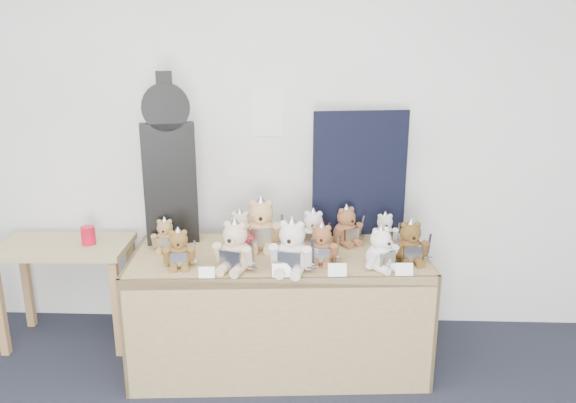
{
  "coord_description": "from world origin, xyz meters",
  "views": [
    {
      "loc": [
        0.78,
        -1.15,
        1.93
      ],
      "look_at": [
        0.67,
        1.83,
        1.07
      ],
      "focal_mm": 35.0,
      "sensor_mm": 36.0,
      "label": 1
    }
  ],
  "objects_px": {
    "guitar_case": "(169,162)",
    "teddy_back_left": "(240,231)",
    "teddy_front_right": "(321,246)",
    "red_cup": "(88,235)",
    "teddy_front_end": "(410,244)",
    "teddy_back_centre_left": "(261,226)",
    "teddy_back_centre_right": "(313,231)",
    "teddy_back_right": "(347,227)",
    "teddy_front_left": "(235,248)",
    "teddy_front_far_right": "(381,250)",
    "teddy_front_centre": "(292,249)",
    "teddy_back_far_left": "(165,236)",
    "teddy_front_far_left": "(179,250)",
    "side_table": "(66,262)",
    "display_table": "(279,283)",
    "teddy_back_end": "(385,230)"
  },
  "relations": [
    {
      "from": "guitar_case",
      "to": "teddy_back_left",
      "type": "relative_size",
      "value": 4.04
    },
    {
      "from": "teddy_back_left",
      "to": "teddy_front_right",
      "type": "bearing_deg",
      "value": -32.1
    },
    {
      "from": "red_cup",
      "to": "teddy_front_end",
      "type": "height_order",
      "value": "teddy_front_end"
    },
    {
      "from": "teddy_back_centre_left",
      "to": "teddy_back_centre_right",
      "type": "height_order",
      "value": "teddy_back_centre_left"
    },
    {
      "from": "teddy_back_centre_left",
      "to": "teddy_back_right",
      "type": "distance_m",
      "value": 0.53
    },
    {
      "from": "teddy_back_right",
      "to": "teddy_front_left",
      "type": "bearing_deg",
      "value": -178.29
    },
    {
      "from": "teddy_front_far_right",
      "to": "teddy_back_right",
      "type": "bearing_deg",
      "value": 76.1
    },
    {
      "from": "red_cup",
      "to": "teddy_front_centre",
      "type": "relative_size",
      "value": 0.36
    },
    {
      "from": "teddy_front_right",
      "to": "teddy_front_left",
      "type": "bearing_deg",
      "value": -162.76
    },
    {
      "from": "red_cup",
      "to": "teddy_back_far_left",
      "type": "bearing_deg",
      "value": -18.94
    },
    {
      "from": "teddy_front_centre",
      "to": "teddy_back_left",
      "type": "xyz_separation_m",
      "value": [
        -0.32,
        0.36,
        -0.03
      ]
    },
    {
      "from": "guitar_case",
      "to": "teddy_back_centre_right",
      "type": "xyz_separation_m",
      "value": [
        0.87,
        -0.07,
        -0.4
      ]
    },
    {
      "from": "teddy_front_left",
      "to": "teddy_back_centre_right",
      "type": "bearing_deg",
      "value": 56.0
    },
    {
      "from": "teddy_front_centre",
      "to": "teddy_front_far_right",
      "type": "height_order",
      "value": "teddy_front_centre"
    },
    {
      "from": "teddy_front_far_left",
      "to": "side_table",
      "type": "bearing_deg",
      "value": 142.72
    },
    {
      "from": "teddy_front_end",
      "to": "teddy_back_centre_right",
      "type": "distance_m",
      "value": 0.58
    },
    {
      "from": "guitar_case",
      "to": "teddy_back_far_left",
      "type": "xyz_separation_m",
      "value": [
        -0.01,
        -0.14,
        -0.42
      ]
    },
    {
      "from": "guitar_case",
      "to": "teddy_front_far_right",
      "type": "distance_m",
      "value": 1.35
    },
    {
      "from": "display_table",
      "to": "teddy_back_far_left",
      "type": "distance_m",
      "value": 0.73
    },
    {
      "from": "red_cup",
      "to": "teddy_back_end",
      "type": "relative_size",
      "value": 0.53
    },
    {
      "from": "display_table",
      "to": "teddy_front_far_left",
      "type": "xyz_separation_m",
      "value": [
        -0.55,
        -0.14,
        0.25
      ]
    },
    {
      "from": "teddy_front_centre",
      "to": "teddy_back_centre_left",
      "type": "distance_m",
      "value": 0.4
    },
    {
      "from": "teddy_front_right",
      "to": "teddy_back_end",
      "type": "xyz_separation_m",
      "value": [
        0.39,
        0.32,
        -0.01
      ]
    },
    {
      "from": "teddy_front_far_right",
      "to": "teddy_back_centre_right",
      "type": "distance_m",
      "value": 0.48
    },
    {
      "from": "red_cup",
      "to": "teddy_front_left",
      "type": "height_order",
      "value": "teddy_front_left"
    },
    {
      "from": "teddy_front_centre",
      "to": "teddy_back_end",
      "type": "height_order",
      "value": "teddy_front_centre"
    },
    {
      "from": "teddy_back_centre_left",
      "to": "teddy_back_right",
      "type": "bearing_deg",
      "value": 7.98
    },
    {
      "from": "teddy_front_far_right",
      "to": "teddy_back_end",
      "type": "distance_m",
      "value": 0.39
    },
    {
      "from": "teddy_back_far_left",
      "to": "guitar_case",
      "type": "bearing_deg",
      "value": 82.12
    },
    {
      "from": "guitar_case",
      "to": "teddy_back_end",
      "type": "height_order",
      "value": "guitar_case"
    },
    {
      "from": "guitar_case",
      "to": "teddy_front_left",
      "type": "xyz_separation_m",
      "value": [
        0.44,
        -0.42,
        -0.38
      ]
    },
    {
      "from": "side_table",
      "to": "red_cup",
      "type": "bearing_deg",
      "value": -1.11
    },
    {
      "from": "teddy_front_right",
      "to": "teddy_front_far_right",
      "type": "height_order",
      "value": "teddy_front_far_right"
    },
    {
      "from": "display_table",
      "to": "teddy_front_end",
      "type": "distance_m",
      "value": 0.78
    },
    {
      "from": "teddy_back_end",
      "to": "teddy_front_far_left",
      "type": "bearing_deg",
      "value": -165.42
    },
    {
      "from": "teddy_front_right",
      "to": "teddy_front_far_right",
      "type": "bearing_deg",
      "value": -8.14
    },
    {
      "from": "teddy_back_right",
      "to": "teddy_back_far_left",
      "type": "height_order",
      "value": "teddy_back_right"
    },
    {
      "from": "red_cup",
      "to": "teddy_back_centre_left",
      "type": "bearing_deg",
      "value": -6.39
    },
    {
      "from": "teddy_back_left",
      "to": "teddy_back_centre_right",
      "type": "xyz_separation_m",
      "value": [
        0.44,
        0.0,
        0.0
      ]
    },
    {
      "from": "red_cup",
      "to": "teddy_front_left",
      "type": "distance_m",
      "value": 1.1
    },
    {
      "from": "display_table",
      "to": "teddy_back_end",
      "type": "xyz_separation_m",
      "value": [
        0.63,
        0.26,
        0.24
      ]
    },
    {
      "from": "guitar_case",
      "to": "teddy_front_far_right",
      "type": "xyz_separation_m",
      "value": [
        1.24,
        -0.38,
        -0.4
      ]
    },
    {
      "from": "guitar_case",
      "to": "red_cup",
      "type": "height_order",
      "value": "guitar_case"
    },
    {
      "from": "red_cup",
      "to": "teddy_front_far_right",
      "type": "bearing_deg",
      "value": -13.11
    },
    {
      "from": "display_table",
      "to": "teddy_back_centre_left",
      "type": "bearing_deg",
      "value": 121.49
    },
    {
      "from": "side_table",
      "to": "teddy_front_left",
      "type": "height_order",
      "value": "teddy_front_left"
    },
    {
      "from": "teddy_back_right",
      "to": "red_cup",
      "type": "bearing_deg",
      "value": 146.22
    },
    {
      "from": "guitar_case",
      "to": "red_cup",
      "type": "xyz_separation_m",
      "value": [
        -0.55,
        0.04,
        -0.49
      ]
    },
    {
      "from": "teddy_front_centre",
      "to": "teddy_back_centre_right",
      "type": "distance_m",
      "value": 0.38
    },
    {
      "from": "teddy_back_centre_left",
      "to": "teddy_back_left",
      "type": "bearing_deg",
      "value": 174.31
    }
  ]
}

